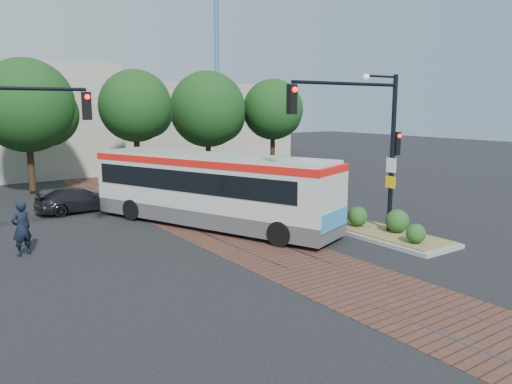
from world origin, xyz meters
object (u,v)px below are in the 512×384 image
(signal_pole_main, at_px, (371,131))
(officer, at_px, (21,228))
(city_bus, at_px, (210,186))
(parked_car, at_px, (79,199))
(traffic_island, at_px, (386,229))

(signal_pole_main, relative_size, officer, 3.17)
(city_bus, height_order, officer, city_bus)
(signal_pole_main, height_order, parked_car, signal_pole_main)
(officer, distance_m, parked_car, 7.18)
(signal_pole_main, xyz_separation_m, parked_car, (-7.44, 11.63, -3.57))
(signal_pole_main, xyz_separation_m, officer, (-11.10, 5.46, -3.21))
(traffic_island, relative_size, officer, 2.75)
(city_bus, distance_m, parked_car, 7.29)
(traffic_island, bearing_deg, city_bus, 130.09)
(signal_pole_main, distance_m, parked_car, 14.26)
(traffic_island, relative_size, parked_car, 1.28)
(city_bus, relative_size, parked_car, 2.82)
(traffic_island, distance_m, signal_pole_main, 3.95)
(traffic_island, xyz_separation_m, parked_car, (-8.40, 11.72, 0.26))
(traffic_island, height_order, parked_car, parked_car)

